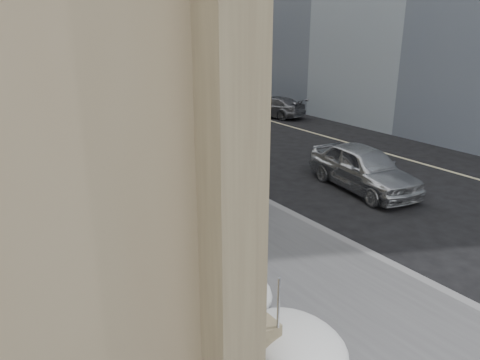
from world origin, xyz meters
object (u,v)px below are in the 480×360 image
Objects in this scene: mounted_horse_left at (158,174)px; mounted_horse_right at (169,168)px; car_silver at (363,168)px; car_grey at (272,107)px; pedestrian at (218,195)px.

mounted_horse_right reaches higher than mounted_horse_left.
car_silver reaches higher than car_grey.
pedestrian is (0.37, -2.29, -0.24)m from mounted_horse_right.
car_grey is (5.22, 11.82, -0.17)m from car_silver.
pedestrian is at bearing 108.67° from mounted_horse_left.
pedestrian is at bearing 90.46° from mounted_horse_right.
mounted_horse_right reaches higher than car_silver.
mounted_horse_left is at bearing 20.75° from car_grey.
mounted_horse_right is 0.65× the size of car_grey.
mounted_horse_left is 0.59× the size of car_silver.
mounted_horse_left reaches higher than car_grey.
mounted_horse_right is 2.33m from pedestrian.
mounted_horse_left is at bearing 170.99° from car_silver.
pedestrian reaches higher than car_silver.
car_silver is (5.81, -0.06, -0.23)m from pedestrian.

